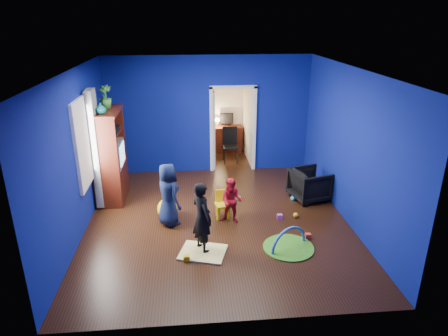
{
  "coord_description": "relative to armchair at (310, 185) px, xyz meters",
  "views": [
    {
      "loc": [
        -0.51,
        -6.89,
        3.78
      ],
      "look_at": [
        0.16,
        0.4,
        0.95
      ],
      "focal_mm": 32.0,
      "sensor_mm": 36.0,
      "label": 1
    }
  ],
  "objects": [
    {
      "name": "toy_3",
      "position": [
        -1.54,
        0.09,
        -0.29
      ],
      "size": [
        0.11,
        0.11,
        0.11
      ],
      "primitive_type": "sphere",
      "color": "#35BC63",
      "rests_on": "floor"
    },
    {
      "name": "wall_back",
      "position": [
        -2.06,
        1.93,
        1.11
      ],
      "size": [
        5.0,
        0.02,
        2.9
      ],
      "primitive_type": "cube",
      "color": "navy",
      "rests_on": "floor"
    },
    {
      "name": "toy_4",
      "position": [
        -0.84,
        -0.85,
        -0.29
      ],
      "size": [
        0.1,
        0.08,
        0.1
      ],
      "primitive_type": "cube",
      "color": "#CD4DC9",
      "rests_on": "floor"
    },
    {
      "name": "child_navy",
      "position": [
        -2.99,
        -0.84,
        0.27
      ],
      "size": [
        0.65,
        0.72,
        1.23
      ],
      "primitive_type": "imported",
      "rotation": [
        0.0,
        0.0,
        2.14
      ],
      "color": "#0F1939",
      "rests_on": "floor"
    },
    {
      "name": "alcove",
      "position": [
        -1.46,
        2.8,
        0.91
      ],
      "size": [
        1.0,
        1.75,
        2.5
      ],
      "primitive_type": null,
      "color": "silver",
      "rests_on": "floor"
    },
    {
      "name": "child_black",
      "position": [
        -2.4,
        -1.82,
        0.29
      ],
      "size": [
        0.49,
        0.55,
        1.26
      ],
      "primitive_type": "imported",
      "rotation": [
        0.0,
        0.0,
        2.09
      ],
      "color": "black",
      "rests_on": "floor"
    },
    {
      "name": "vase",
      "position": [
        -4.26,
        0.15,
        1.73
      ],
      "size": [
        0.26,
        0.26,
        0.21
      ],
      "primitive_type": "imported",
      "rotation": [
        0.0,
        0.0,
        -0.35
      ],
      "color": "#0D5A6A",
      "rests_on": "tv_armoire"
    },
    {
      "name": "potted_plant",
      "position": [
        -4.26,
        0.67,
        1.85
      ],
      "size": [
        0.29,
        0.29,
        0.47
      ],
      "primitive_type": "imported",
      "rotation": [
        0.0,
        0.0,
        -0.13
      ],
      "color": "#3C9034",
      "rests_on": "tv_armoire"
    },
    {
      "name": "floor",
      "position": [
        -2.06,
        -0.82,
        -0.34
      ],
      "size": [
        5.0,
        5.5,
        0.01
      ],
      "primitive_type": "cube",
      "color": "black",
      "rests_on": "ground"
    },
    {
      "name": "toy_2",
      "position": [
        -2.68,
        -2.13,
        -0.29
      ],
      "size": [
        0.1,
        0.08,
        0.1
      ],
      "primitive_type": "cube",
      "color": "yellow",
      "rests_on": "floor"
    },
    {
      "name": "armchair",
      "position": [
        0.0,
        0.0,
        0.0
      ],
      "size": [
        0.91,
        0.9,
        0.68
      ],
      "primitive_type": "imported",
      "rotation": [
        0.0,
        0.0,
        1.84
      ],
      "color": "black",
      "rests_on": "floor"
    },
    {
      "name": "desk_lamp",
      "position": [
        -1.74,
        3.5,
        0.59
      ],
      "size": [
        0.14,
        0.14,
        0.14
      ],
      "primitive_type": "sphere",
      "color": "#FFD88C",
      "rests_on": "study_desk"
    },
    {
      "name": "hopper_ball",
      "position": [
        -3.04,
        -0.59,
        -0.14
      ],
      "size": [
        0.4,
        0.4,
        0.4
      ],
      "primitive_type": "sphere",
      "color": "yellow",
      "rests_on": "floor"
    },
    {
      "name": "toy_0",
      "position": [
        -0.5,
        -1.63,
        -0.29
      ],
      "size": [
        0.1,
        0.08,
        0.1
      ],
      "primitive_type": "cube",
      "color": "red",
      "rests_on": "floor"
    },
    {
      "name": "wall_front",
      "position": [
        -2.06,
        -3.57,
        1.11
      ],
      "size": [
        5.0,
        0.02,
        2.9
      ],
      "primitive_type": "cube",
      "color": "navy",
      "rests_on": "floor"
    },
    {
      "name": "wall_left",
      "position": [
        -4.56,
        -0.82,
        1.11
      ],
      "size": [
        0.02,
        5.5,
        2.9
      ],
      "primitive_type": "cube",
      "color": "navy",
      "rests_on": "floor"
    },
    {
      "name": "desk_monitor",
      "position": [
        -1.46,
        3.56,
        0.61
      ],
      "size": [
        0.4,
        0.05,
        0.32
      ],
      "primitive_type": "cube",
      "color": "black",
      "rests_on": "study_desk"
    },
    {
      "name": "play_mat",
      "position": [
        -0.92,
        -1.9,
        -0.33
      ],
      "size": [
        0.88,
        0.88,
        0.02
      ],
      "primitive_type": "cylinder",
      "color": "#4A9F23",
      "rests_on": "floor"
    },
    {
      "name": "toy_5",
      "position": [
        -0.51,
        -0.82,
        -0.29
      ],
      "size": [
        0.11,
        0.11,
        0.11
      ],
      "primitive_type": "sphere",
      "color": "gold",
      "rests_on": "floor"
    },
    {
      "name": "crt_tv",
      "position": [
        -4.22,
        0.45,
        0.68
      ],
      "size": [
        0.46,
        0.7,
        0.54
      ],
      "primitive_type": "cube",
      "color": "silver",
      "rests_on": "tv_armoire"
    },
    {
      "name": "toy_arch",
      "position": [
        -0.92,
        -1.9,
        -0.32
      ],
      "size": [
        0.71,
        0.43,
        0.79
      ],
      "primitive_type": "torus",
      "rotation": [
        1.57,
        0.0,
        0.51
      ],
      "color": "#3F8CD8",
      "rests_on": "floor"
    },
    {
      "name": "doorway",
      "position": [
        -1.46,
        1.93,
        0.71
      ],
      "size": [
        1.16,
        0.1,
        2.1
      ],
      "primitive_type": "cube",
      "color": "white",
      "rests_on": "floor"
    },
    {
      "name": "study_desk",
      "position": [
        -1.46,
        3.44,
        0.03
      ],
      "size": [
        0.88,
        0.44,
        0.75
      ],
      "primitive_type": "cube",
      "color": "#3D140A",
      "rests_on": "floor"
    },
    {
      "name": "yellow_blanket",
      "position": [
        -2.4,
        -1.92,
        -0.33
      ],
      "size": [
        0.89,
        0.79,
        0.03
      ],
      "primitive_type": "cube",
      "rotation": [
        0.0,
        0.0,
        -0.3
      ],
      "color": "#F2E07A",
      "rests_on": "floor"
    },
    {
      "name": "book_shelf",
      "position": [
        -1.46,
        3.55,
        1.68
      ],
      "size": [
        0.88,
        0.24,
        0.04
      ],
      "primitive_type": "cube",
      "color": "white",
      "rests_on": "study_desk"
    },
    {
      "name": "toy_1",
      "position": [
        -0.36,
        -0.04,
        -0.29
      ],
      "size": [
        0.11,
        0.11,
        0.11
      ],
      "primitive_type": "sphere",
      "color": "#2398C8",
      "rests_on": "floor"
    },
    {
      "name": "wall_right",
      "position": [
        0.44,
        -0.82,
        1.11
      ],
      "size": [
        0.02,
        5.5,
        2.9
      ],
      "primitive_type": "cube",
      "color": "navy",
      "rests_on": "floor"
    },
    {
      "name": "ceiling",
      "position": [
        -2.06,
        -0.82,
        2.56
      ],
      "size": [
        5.0,
        5.5,
        0.01
      ],
      "primitive_type": "cube",
      "color": "white",
      "rests_on": "wall_back"
    },
    {
      "name": "curtain",
      "position": [
        -4.43,
        0.08,
        0.91
      ],
      "size": [
        0.14,
        0.42,
        2.4
      ],
      "primitive_type": "cube",
      "color": "slate",
      "rests_on": "floor"
    },
    {
      "name": "toddler_red",
      "position": [
        -1.8,
        -0.87,
        0.11
      ],
      "size": [
        0.53,
        0.47,
        0.9
      ],
      "primitive_type": "imported",
      "rotation": [
        0.0,
        0.0,
        -0.33
      ],
      "color": "#B0121C",
      "rests_on": "floor"
    },
    {
      "name": "folding_chair",
      "position": [
        -1.46,
        2.48,
        0.12
      ],
      "size": [
        0.4,
        0.4,
        0.92
      ],
      "primitive_type": "cube",
      "color": "black",
      "rests_on": "floor"
    },
    {
      "name": "window_left",
      "position": [
        -4.55,
        -0.47,
        1.21
      ],
      "size": [
        0.03,
        0.95,
        1.55
      ],
      "primitive_type": "cube",
      "color": "white",
      "rests_on": "wall_left"
    },
    {
      "name": "kid_chair",
      "position": [
        -1.95,
        -0.67,
        -0.09
      ],
      "size": [
        0.32,
        0.32,
        0.5
      ],
      "primitive_type": "cube",
      "rotation": [
        0.0,
        0.0,
        0.17
      ],
      "color": "yellow",
      "rests_on": "floor"
    },
    {
      "name": "tv_armoire",
      "position": [
        -4.26,
        0.45,
        0.64
      ],
      "size": [
        0.58,
        1.14,
        1.96
      ],
      "primitive_type": "cube",
      "color": "#3B0F09",
      "rests_on": "floor"
    }
  ]
}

